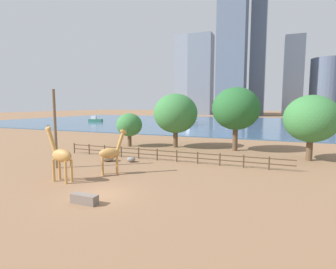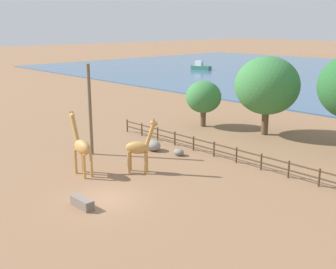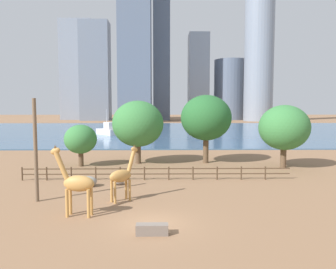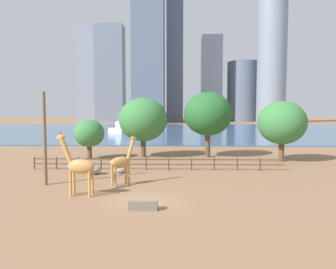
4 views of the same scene
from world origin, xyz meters
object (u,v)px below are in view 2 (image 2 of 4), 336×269
Objects in this scene: feeding_trough at (82,203)px; tree_left_large at (204,97)px; giraffe_tall at (139,148)px; giraffe_companion at (82,146)px; boulder_by_pole at (179,152)px; tree_left_small at (267,86)px; utility_pole at (90,110)px; boulder_near_fence at (153,145)px; boat_barge at (201,67)px.

tree_left_large reaches higher than feeding_trough.
giraffe_tall is 2.33× the size of feeding_trough.
giraffe_companion is at bearing 147.24° from feeding_trough.
giraffe_companion is (-2.53, -3.40, 0.23)m from giraffe_tall.
boulder_by_pole is 0.20× the size of tree_left_large.
tree_left_small is (-2.49, 23.12, 4.68)m from feeding_trough.
feeding_trough is 0.36× the size of tree_left_large.
giraffe_companion is 0.60× the size of utility_pole.
tree_left_small is at bearing 73.29° from boulder_near_fence.
utility_pole is (-6.41, -0.02, 1.92)m from giraffe_tall.
utility_pole is 4.86× the size of boulder_near_fence.
boat_barge is at bearing 124.60° from utility_pole.
tree_left_large is (-6.74, 14.65, 1.29)m from giraffe_tall.
tree_left_small is at bearing 68.89° from utility_pole.
tree_left_large is at bearing -62.19° from boat_barge.
giraffe_companion is 18.56m from tree_left_large.
giraffe_tall is 6.69m from utility_pole.
feeding_trough is 81.04m from boat_barge.
giraffe_tall reaches higher than boulder_near_fence.
feeding_trough is (8.87, -6.59, -3.57)m from utility_pole.
utility_pole reaches higher than boulder_near_fence.
giraffe_tall is 0.53× the size of tree_left_small.
tree_left_small is 62.39m from boat_barge.
tree_left_large is at bearing 107.06° from boulder_near_fence.
tree_left_large is 0.63× the size of tree_left_small.
boat_barge is (-48.90, 64.62, 0.63)m from feeding_trough.
giraffe_companion is 5.41m from utility_pole.
giraffe_companion reaches higher than feeding_trough.
boat_barge reaches higher than feeding_trough.
utility_pole is at bearing 142.20° from giraffe_tall.
boulder_by_pole is 69.74m from boat_barge.
feeding_trough is at bearing -61.29° from boulder_near_fence.
tree_left_large is (-5.77, 9.52, 2.94)m from boulder_by_pole.
boulder_near_fence is at bearing -106.71° from tree_left_small.
boulder_by_pole is at bearing -94.74° from tree_left_small.
utility_pole is 6.31m from boulder_near_fence.
tree_left_large reaches higher than giraffe_tall.
boulder_by_pole is 12.34m from tree_left_small.
tree_left_large reaches higher than giraffe_companion.
feeding_trough is at bearing -67.55° from boat_barge.
utility_pole is 70.56m from boat_barge.
giraffe_tall is at bearing 110.42° from feeding_trough.
giraffe_companion is 2.93× the size of boulder_near_fence.
utility_pole is at bearing -35.14° from giraffe_companion.
tree_left_large is at bearing 121.22° from boulder_by_pole.
boat_barge reaches higher than boulder_near_fence.
tree_left_small reaches higher than boulder_by_pole.
tree_left_large reaches higher than boat_barge.
giraffe_companion is 6.23m from feeding_trough.
boulder_near_fence reaches higher than boulder_by_pole.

